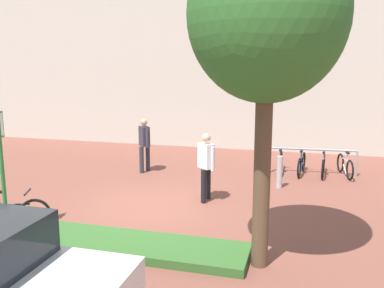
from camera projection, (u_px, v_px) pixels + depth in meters
name	position (u px, v px, depth m)	size (l,w,h in m)	color
ground_plane	(148.00, 208.00, 9.91)	(60.00, 60.00, 0.00)	brown
building_facade	(220.00, 24.00, 16.74)	(28.00, 1.20, 10.00)	beige
planter_strip	(68.00, 238.00, 8.02)	(7.00, 1.10, 0.16)	#336028
tree_sidewalk	(267.00, 17.00, 6.33)	(2.48, 2.48, 5.50)	brown
parking_sign_post	(1.00, 155.00, 8.09)	(0.11, 0.36, 2.51)	#2D7238
bike_at_sign	(10.00, 214.00, 8.53)	(1.59, 0.68, 0.86)	black
bike_rack_cluster	(312.00, 164.00, 12.90)	(2.65, 1.66, 0.83)	#99999E
bollard_steel	(280.00, 172.00, 11.49)	(0.16, 0.16, 0.90)	#ADADB2
person_shirt_white	(206.00, 163.00, 10.27)	(0.49, 0.47, 1.72)	black
person_suited_dark	(144.00, 142.00, 13.13)	(0.45, 0.48, 1.72)	#2D2D38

